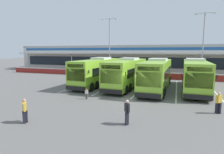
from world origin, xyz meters
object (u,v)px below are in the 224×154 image
(lamp_post_west, at_px, (110,43))
(lamp_post_centre, at_px, (203,41))
(pedestrian_child, at_px, (87,94))
(pedestrian_in_dark_coat, at_px, (219,102))
(pedestrian_near_bin, at_px, (127,111))
(coach_bus_right_centre, at_px, (195,75))
(coach_bus_left_centre, at_px, (127,73))
(pedestrian_with_handbag, at_px, (25,110))
(coach_bus_leftmost, at_px, (99,72))
(coach_bus_centre, at_px, (157,75))

(lamp_post_west, xyz_separation_m, lamp_post_centre, (16.64, -0.01, 0.00))
(pedestrian_child, bearing_deg, pedestrian_in_dark_coat, -2.86)
(pedestrian_near_bin, bearing_deg, lamp_post_west, 112.52)
(lamp_post_centre, bearing_deg, pedestrian_near_bin, -106.00)
(coach_bus_right_centre, bearing_deg, lamp_post_west, 143.92)
(pedestrian_child, bearing_deg, pedestrian_near_bin, -42.42)
(coach_bus_left_centre, bearing_deg, pedestrian_with_handbag, -101.80)
(coach_bus_leftmost, distance_m, lamp_post_west, 11.93)
(coach_bus_leftmost, bearing_deg, coach_bus_left_centre, -3.76)
(coach_bus_centre, distance_m, lamp_post_west, 16.25)
(lamp_post_centre, bearing_deg, pedestrian_in_dark_coat, -92.62)
(pedestrian_with_handbag, relative_size, pedestrian_child, 1.61)
(pedestrian_in_dark_coat, bearing_deg, lamp_post_west, 129.08)
(lamp_post_west, bearing_deg, pedestrian_with_handbag, -82.23)
(coach_bus_leftmost, bearing_deg, pedestrian_in_dark_coat, -32.54)
(coach_bus_centre, relative_size, coach_bus_right_centre, 1.00)
(lamp_post_west, bearing_deg, lamp_post_centre, -0.03)
(lamp_post_west, bearing_deg, pedestrian_in_dark_coat, -50.92)
(pedestrian_child, xyz_separation_m, pedestrian_near_bin, (5.36, -4.89, 0.33))
(pedestrian_with_handbag, bearing_deg, coach_bus_centre, 63.74)
(coach_bus_centre, distance_m, pedestrian_in_dark_coat, 9.46)
(lamp_post_centre, bearing_deg, lamp_post_west, 179.97)
(coach_bus_right_centre, relative_size, lamp_post_centre, 1.11)
(pedestrian_child, distance_m, lamp_post_centre, 23.14)
(pedestrian_in_dark_coat, bearing_deg, lamp_post_centre, 87.38)
(pedestrian_with_handbag, bearing_deg, coach_bus_leftmost, 94.67)
(coach_bus_leftmost, height_order, lamp_post_centre, lamp_post_centre)
(coach_bus_right_centre, bearing_deg, pedestrian_child, -141.75)
(coach_bus_leftmost, height_order, lamp_post_west, lamp_post_west)
(coach_bus_centre, distance_m, lamp_post_centre, 13.95)
(coach_bus_leftmost, bearing_deg, pedestrian_with_handbag, -85.33)
(coach_bus_centre, height_order, pedestrian_with_handbag, coach_bus_centre)
(coach_bus_right_centre, bearing_deg, pedestrian_in_dark_coat, -83.36)
(lamp_post_centre, bearing_deg, pedestrian_with_handbag, -117.14)
(pedestrian_with_handbag, distance_m, lamp_post_centre, 29.31)
(coach_bus_centre, xyz_separation_m, coach_bus_right_centre, (4.34, 0.90, 0.00))
(pedestrian_in_dark_coat, height_order, pedestrian_near_bin, same)
(pedestrian_with_handbag, height_order, pedestrian_in_dark_coat, same)
(coach_bus_leftmost, distance_m, pedestrian_child, 8.41)
(coach_bus_centre, distance_m, pedestrian_with_handbag, 15.64)
(pedestrian_child, bearing_deg, coach_bus_left_centre, 75.11)
(pedestrian_with_handbag, relative_size, pedestrian_in_dark_coat, 1.00)
(coach_bus_left_centre, bearing_deg, coach_bus_leftmost, 176.24)
(coach_bus_right_centre, bearing_deg, coach_bus_leftmost, -179.71)
(coach_bus_left_centre, height_order, coach_bus_centre, same)
(pedestrian_near_bin, xyz_separation_m, lamp_post_centre, (6.80, 23.72, 5.42))
(coach_bus_centre, xyz_separation_m, pedestrian_in_dark_coat, (5.35, -7.75, -0.91))
(coach_bus_centre, bearing_deg, pedestrian_with_handbag, -116.26)
(coach_bus_leftmost, distance_m, coach_bus_left_centre, 4.26)
(pedestrian_in_dark_coat, relative_size, pedestrian_near_bin, 1.00)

